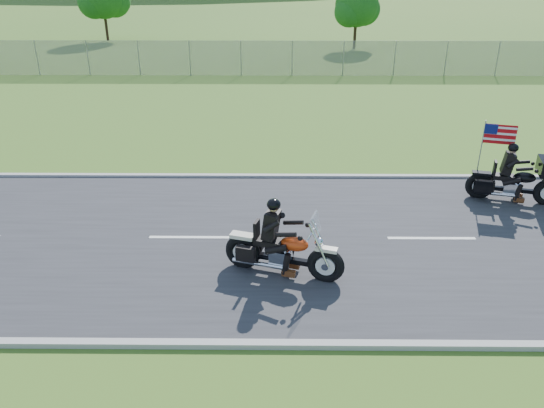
{
  "coord_description": "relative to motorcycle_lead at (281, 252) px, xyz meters",
  "views": [
    {
      "loc": [
        0.09,
        -11.69,
        6.49
      ],
      "look_at": [
        -0.01,
        0.0,
        0.98
      ],
      "focal_mm": 35.0,
      "sensor_mm": 36.0,
      "label": 1
    }
  ],
  "objects": [
    {
      "name": "tree_fence_near",
      "position": [
        5.83,
        31.65,
        2.39
      ],
      "size": [
        3.52,
        3.28,
        4.75
      ],
      "color": "#382316",
      "rests_on": "ground"
    },
    {
      "name": "road",
      "position": [
        -0.21,
        1.61,
        -0.56
      ],
      "size": [
        120.0,
        8.0,
        0.04
      ],
      "primitive_type": "cube",
      "color": "#28282B",
      "rests_on": "ground"
    },
    {
      "name": "motorcycle_lead",
      "position": [
        0.0,
        0.0,
        0.0
      ],
      "size": [
        2.68,
        1.19,
        1.84
      ],
      "rotation": [
        0.0,
        0.0,
        -0.3
      ],
      "color": "black",
      "rests_on": "ground"
    },
    {
      "name": "ground",
      "position": [
        -0.21,
        1.61,
        -0.58
      ],
      "size": [
        420.0,
        420.0,
        0.0
      ],
      "primitive_type": "plane",
      "color": "#33591C",
      "rests_on": "ground"
    },
    {
      "name": "curb_north",
      "position": [
        -0.21,
        5.66,
        -0.53
      ],
      "size": [
        120.0,
        0.18,
        0.12
      ],
      "primitive_type": "cube",
      "color": "#9E9B93",
      "rests_on": "ground"
    },
    {
      "name": "fence",
      "position": [
        -5.21,
        21.61,
        0.42
      ],
      "size": [
        60.0,
        0.03,
        2.0
      ],
      "primitive_type": "cube",
      "color": "gray",
      "rests_on": "ground"
    },
    {
      "name": "motorcycle_follow",
      "position": [
        6.67,
        3.89,
        0.02
      ],
      "size": [
        2.59,
        1.17,
        2.2
      ],
      "rotation": [
        0.0,
        0.0,
        -0.26
      ],
      "color": "black",
      "rests_on": "ground"
    },
    {
      "name": "curb_south",
      "position": [
        -0.21,
        -2.44,
        -0.53
      ],
      "size": [
        120.0,
        0.18,
        0.12
      ],
      "primitive_type": "cube",
      "color": "#9E9B93",
      "rests_on": "ground"
    }
  ]
}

